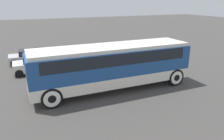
% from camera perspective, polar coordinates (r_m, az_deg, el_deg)
% --- Properties ---
extents(ground_plane, '(120.00, 120.00, 0.00)m').
position_cam_1_polar(ground_plane, '(14.88, 0.00, -4.91)').
color(ground_plane, '#423F3D').
extents(tour_bus, '(10.61, 2.69, 2.97)m').
position_cam_1_polar(tour_bus, '(14.31, 0.35, 1.86)').
color(tour_bus, silver).
rests_on(tour_bus, ground_plane).
extents(parked_car_near, '(4.54, 1.79, 1.27)m').
position_cam_1_polar(parked_car_near, '(22.23, -19.76, 3.53)').
color(parked_car_near, '#BCBCC1').
rests_on(parked_car_near, ground_plane).
extents(parked_car_mid, '(4.06, 1.88, 1.48)m').
position_cam_1_polar(parked_car_mid, '(19.10, -18.65, 1.65)').
color(parked_car_mid, silver).
rests_on(parked_car_mid, ground_plane).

